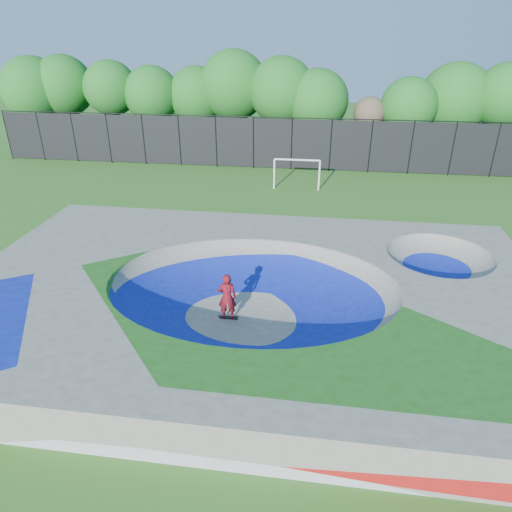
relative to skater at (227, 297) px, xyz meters
The scene contains 7 objects.
ground 1.36m from the skater, 18.95° to the left, with size 120.00×120.00×0.00m, color #2E631B.
skate_deck 0.99m from the skater, 18.95° to the left, with size 22.00×14.00×1.50m, color gray.
skater is the anchor object (origin of this frame).
skateboard 0.94m from the skater, ahead, with size 0.78×0.22×0.05m, color black.
soccer_goal 16.42m from the skater, 84.29° to the left, with size 3.22×0.12×2.12m.
fence 21.36m from the skater, 87.55° to the left, with size 48.09×0.09×4.04m.
treeline 26.74m from the skater, 87.11° to the left, with size 53.55×7.47×8.62m.
Camera 1 is at (2.21, -14.67, 9.95)m, focal length 32.00 mm.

